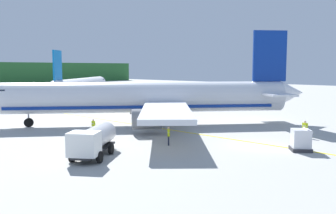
# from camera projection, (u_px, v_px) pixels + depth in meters

# --- Properties ---
(ground) EXTENTS (240.00, 320.00, 0.20)m
(ground) POSITION_uv_depth(u_px,v_px,m) (16.00, 108.00, 66.30)
(ground) COLOR #A8A8A3
(airliner_foreground) EXTENTS (33.75, 30.43, 11.90)m
(airliner_foreground) POSITION_uv_depth(u_px,v_px,m) (146.00, 98.00, 45.99)
(airliner_foreground) COLOR silver
(airliner_foreground) RESTS_ON ground
(airliner_mid_apron) EXTENTS (30.69, 26.28, 10.44)m
(airliner_mid_apron) POSITION_uv_depth(u_px,v_px,m) (81.00, 86.00, 84.54)
(airliner_mid_apron) COLOR white
(airliner_mid_apron) RESTS_ON ground
(service_truck_baggage) EXTENTS (6.35, 5.18, 2.40)m
(service_truck_baggage) POSITION_uv_depth(u_px,v_px,m) (94.00, 140.00, 29.74)
(service_truck_baggage) COLOR white
(service_truck_baggage) RESTS_ON ground
(cargo_container_near) EXTENTS (2.34, 2.34, 2.02)m
(cargo_container_near) POSITION_uv_depth(u_px,v_px,m) (301.00, 140.00, 31.90)
(cargo_container_near) COLOR #333338
(cargo_container_near) RESTS_ON ground
(crew_marshaller) EXTENTS (0.27, 0.63, 1.73)m
(crew_marshaller) POSITION_uv_depth(u_px,v_px,m) (305.00, 128.00, 38.05)
(crew_marshaller) COLOR #191E33
(crew_marshaller) RESTS_ON ground
(crew_loader_left) EXTENTS (0.50, 0.47, 1.75)m
(crew_loader_left) POSITION_uv_depth(u_px,v_px,m) (169.00, 134.00, 34.13)
(crew_loader_left) COLOR #191E33
(crew_loader_left) RESTS_ON ground
(crew_loader_right) EXTENTS (0.27, 0.63, 1.60)m
(crew_loader_right) POSITION_uv_depth(u_px,v_px,m) (93.00, 125.00, 40.16)
(crew_loader_right) COLOR #191E33
(crew_loader_right) RESTS_ON ground
(crew_supervisor) EXTENTS (0.50, 0.47, 1.62)m
(crew_supervisor) POSITION_uv_depth(u_px,v_px,m) (108.00, 131.00, 36.34)
(crew_supervisor) COLOR #191E33
(crew_supervisor) RESTS_ON ground
(apron_guide_line) EXTENTS (0.30, 60.00, 0.01)m
(apron_guide_line) POSITION_uv_depth(u_px,v_px,m) (170.00, 130.00, 42.73)
(apron_guide_line) COLOR yellow
(apron_guide_line) RESTS_ON ground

